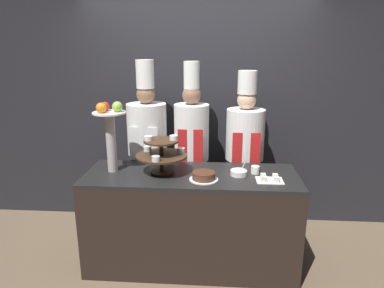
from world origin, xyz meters
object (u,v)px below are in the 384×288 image
object	(u,v)px
cup_white	(255,170)
serving_bowl_near	(239,173)
cake_round	(204,176)
cake_square_tray	(270,179)
tiered_stand	(161,153)
chef_center_right	(245,149)
chef_left	(148,145)
chef_center_left	(192,146)
fruit_pedestal	(110,128)

from	to	relation	value
cup_white	serving_bowl_near	xyz separation A→B (m)	(-0.15, -0.06, -0.01)
cake_round	cake_square_tray	size ratio (longest dim) A/B	1.10
cake_round	cake_square_tray	distance (m)	0.56
tiered_stand	chef_center_right	distance (m)	0.97
chef_left	chef_center_left	size ratio (longest dim) A/B	1.01
cup_white	chef_center_left	xyz separation A→B (m)	(-0.61, 0.52, 0.06)
cake_round	cup_white	size ratio (longest dim) A/B	3.27
fruit_pedestal	serving_bowl_near	xyz separation A→B (m)	(1.14, -0.03, -0.38)
chef_center_right	cake_round	bearing A→B (deg)	-119.20
fruit_pedestal	cup_white	world-z (taller)	fruit_pedestal
tiered_stand	cake_round	bearing A→B (deg)	-20.95
tiered_stand	chef_left	xyz separation A→B (m)	(-0.24, 0.56, -0.09)
tiered_stand	chef_center_left	xyz separation A→B (m)	(0.23, 0.56, -0.09)
tiered_stand	serving_bowl_near	xyz separation A→B (m)	(0.69, -0.02, -0.16)
cake_round	chef_center_left	distance (m)	0.73
cake_round	cup_white	world-z (taller)	cake_round
cup_white	serving_bowl_near	distance (m)	0.16
cup_white	serving_bowl_near	size ratio (longest dim) A/B	0.51
tiered_stand	chef_center_right	xyz separation A→B (m)	(0.78, 0.56, -0.12)
serving_bowl_near	chef_left	bearing A→B (deg)	147.98
chef_left	cake_round	bearing A→B (deg)	-48.72
serving_bowl_near	chef_left	world-z (taller)	chef_left
chef_left	tiered_stand	bearing A→B (deg)	-66.86
cup_white	chef_left	size ratio (longest dim) A/B	0.04
tiered_stand	chef_center_left	size ratio (longest dim) A/B	0.25
tiered_stand	chef_center_left	distance (m)	0.61
cup_white	chef_center_right	distance (m)	0.53
cup_white	cake_square_tray	size ratio (longest dim) A/B	0.34
cake_square_tray	serving_bowl_near	distance (m)	0.28
chef_center_left	cake_round	bearing A→B (deg)	-77.61
tiered_stand	cake_square_tray	xyz separation A→B (m)	(0.94, -0.13, -0.17)
serving_bowl_near	chef_center_left	world-z (taller)	chef_center_left
cup_white	chef_center_right	xyz separation A→B (m)	(-0.06, 0.52, 0.03)
chef_center_right	serving_bowl_near	bearing A→B (deg)	-99.16
chef_center_left	chef_left	bearing A→B (deg)	179.99
tiered_stand	chef_center_right	size ratio (longest dim) A/B	0.26
cake_round	chef_center_left	xyz separation A→B (m)	(-0.16, 0.71, 0.06)
cake_square_tray	serving_bowl_near	xyz separation A→B (m)	(-0.25, 0.11, 0.01)
cake_round	chef_center_left	world-z (taller)	chef_center_left
cake_round	chef_center_left	bearing A→B (deg)	102.39
cup_white	chef_center_left	world-z (taller)	chef_center_left
chef_left	chef_center_left	bearing A→B (deg)	-0.01
cup_white	tiered_stand	bearing A→B (deg)	-177.05
cake_round	chef_left	xyz separation A→B (m)	(-0.62, 0.71, 0.07)
tiered_stand	cake_square_tray	size ratio (longest dim) A/B	2.04
fruit_pedestal	cake_square_tray	size ratio (longest dim) A/B	2.84
cake_square_tray	chef_left	distance (m)	1.37
chef_center_left	chef_center_right	distance (m)	0.55
cake_square_tray	serving_bowl_near	bearing A→B (deg)	155.86
chef_left	chef_center_right	bearing A→B (deg)	-0.00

